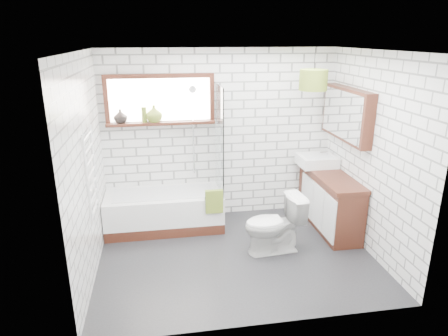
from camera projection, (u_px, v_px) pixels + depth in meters
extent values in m
cube|color=black|center=(236.00, 255.00, 5.08)|extent=(3.40, 2.60, 0.01)
cube|color=white|center=(238.00, 50.00, 4.28)|extent=(3.40, 2.60, 0.01)
cube|color=white|center=(220.00, 135.00, 5.90)|extent=(3.40, 0.01, 2.50)
cube|color=white|center=(266.00, 206.00, 3.46)|extent=(3.40, 0.01, 2.50)
cube|color=white|center=(86.00, 169.00, 4.42)|extent=(0.01, 2.60, 2.50)
cube|color=white|center=(372.00, 155.00, 4.95)|extent=(0.01, 2.60, 2.50)
cube|color=#35160E|center=(160.00, 100.00, 5.55)|extent=(1.52, 0.16, 0.68)
cube|color=white|center=(91.00, 173.00, 4.44)|extent=(0.06, 0.52, 1.00)
cube|color=#35160E|center=(347.00, 114.00, 5.37)|extent=(0.16, 1.20, 0.70)
cylinder|color=silver|center=(193.00, 131.00, 5.77)|extent=(0.02, 0.02, 1.30)
cube|color=white|center=(165.00, 210.00, 5.73)|extent=(1.64, 0.72, 0.53)
cube|color=white|center=(219.00, 140.00, 5.54)|extent=(0.02, 0.72, 1.50)
cube|color=olive|center=(214.00, 201.00, 5.42)|extent=(0.24, 0.07, 0.33)
cube|color=tan|center=(214.00, 201.00, 5.42)|extent=(0.20, 0.05, 0.26)
cube|color=#35160E|center=(329.00, 201.00, 5.73)|extent=(0.45, 1.41, 0.81)
cube|color=white|center=(317.00, 161.00, 5.95)|extent=(0.53, 0.47, 0.16)
cylinder|color=silver|center=(327.00, 157.00, 5.95)|extent=(0.04, 0.04, 0.16)
imported|color=white|center=(274.00, 225.00, 5.05)|extent=(0.49, 0.78, 0.76)
imported|color=olive|center=(154.00, 115.00, 5.58)|extent=(0.24, 0.24, 0.24)
imported|color=black|center=(121.00, 118.00, 5.51)|extent=(0.24, 0.24, 0.19)
cylinder|color=olive|center=(144.00, 116.00, 5.56)|extent=(0.08, 0.08, 0.21)
cylinder|color=olive|center=(313.00, 80.00, 5.25)|extent=(0.37, 0.37, 0.27)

